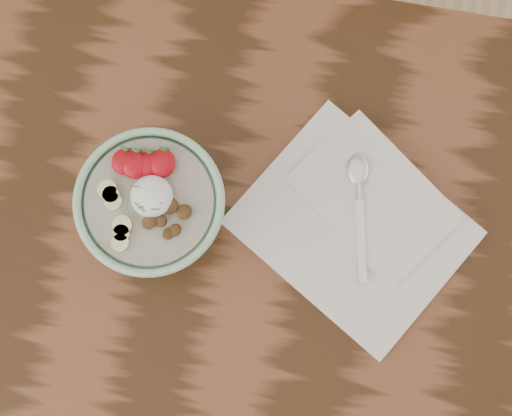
{
  "coord_description": "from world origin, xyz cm",
  "views": [
    {
      "loc": [
        11.93,
        -1.94,
        168.34
      ],
      "look_at": [
        9.69,
        11.12,
        85.81
      ],
      "focal_mm": 50.0,
      "sensor_mm": 36.0,
      "label": 1
    }
  ],
  "objects": [
    {
      "name": "table",
      "position": [
        0.0,
        0.0,
        65.7
      ],
      "size": [
        160.0,
        90.0,
        75.0
      ],
      "color": "#361E0D",
      "rests_on": "ground"
    },
    {
      "name": "spoon",
      "position": [
        22.22,
        17.53,
        77.05
      ],
      "size": [
        5.16,
        17.12,
        0.89
      ],
      "rotation": [
        0.0,
        0.0,
        0.19
      ],
      "color": "silver",
      "rests_on": "napkin"
    },
    {
      "name": "napkin",
      "position": [
        22.88,
        13.23,
        75.7
      ],
      "size": [
        34.83,
        33.1,
        1.68
      ],
      "rotation": [
        0.0,
        0.0,
        -0.55
      ],
      "color": "white",
      "rests_on": "table"
    },
    {
      "name": "breakfast_bowl",
      "position": [
        -3.07,
        10.0,
        81.22
      ],
      "size": [
        18.19,
        18.19,
        12.19
      ],
      "rotation": [
        0.0,
        0.0,
        -0.05
      ],
      "color": "#9BD0A5",
      "rests_on": "table"
    }
  ]
}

